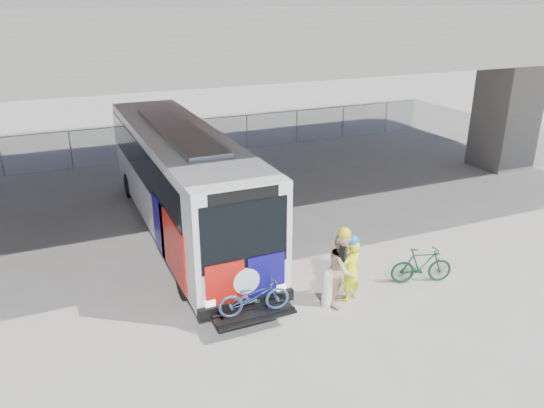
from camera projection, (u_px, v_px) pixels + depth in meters
ground at (267, 251)px, 17.18m from camera, size 160.00×160.00×0.00m
bus at (181, 173)px, 17.96m from camera, size 2.67×12.94×3.69m
overpass at (220, 33)px, 18.21m from camera, size 40.00×16.00×7.95m
chainlink_fence at (173, 130)px, 26.89m from camera, size 30.00×0.06×30.00m
brick_buildings at (100, 20)px, 56.77m from camera, size 54.00×22.00×12.00m
bollard at (327, 286)px, 13.95m from camera, size 0.28×0.28×1.09m
cyclist_hivis at (351, 269)px, 14.09m from camera, size 0.73×0.57×1.94m
cyclist_tan at (343, 268)px, 13.95m from camera, size 1.23×1.22×2.20m
bike_parked at (422, 265)px, 15.12m from camera, size 1.86×1.03×1.08m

